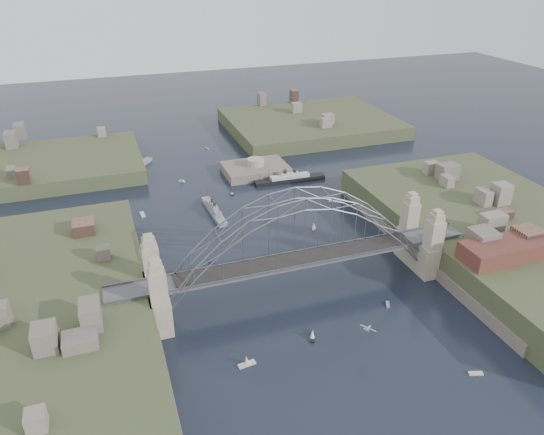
{
  "coord_description": "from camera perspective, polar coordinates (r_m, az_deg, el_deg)",
  "views": [
    {
      "loc": [
        -37.36,
        -89.23,
        69.01
      ],
      "look_at": [
        0.0,
        18.0,
        10.0
      ],
      "focal_mm": 33.69,
      "sensor_mm": 36.0,
      "label": 1
    }
  ],
  "objects": [
    {
      "name": "naval_cruiser_near",
      "position": [
        152.79,
        -6.51,
        0.79
      ],
      "size": [
        3.52,
        19.3,
        5.76
      ],
      "color": "gray",
      "rests_on": "ground"
    },
    {
      "name": "finger_pier",
      "position": [
        119.35,
        26.31,
        -10.8
      ],
      "size": [
        4.0,
        22.0,
        1.4
      ],
      "primitive_type": "cube",
      "color": "#4C4C4F",
      "rests_on": "ground"
    },
    {
      "name": "fort_island",
      "position": [
        180.55,
        -1.84,
        4.86
      ],
      "size": [
        22.0,
        16.0,
        9.4
      ],
      "color": "#60544D",
      "rests_on": "ground"
    },
    {
      "name": "small_boat_h",
      "position": [
        175.91,
        -10.06,
        4.02
      ],
      "size": [
        2.25,
        1.89,
        1.43
      ],
      "color": "#BBBAB6",
      "rests_on": "ground"
    },
    {
      "name": "small_boat_f",
      "position": [
        164.04,
        -4.49,
        2.61
      ],
      "size": [
        1.45,
        0.76,
        1.43
      ],
      "color": "#BBBAB6",
      "rests_on": "ground"
    },
    {
      "name": "ground",
      "position": [
        118.83,
        2.89,
        -8.08
      ],
      "size": [
        500.0,
        500.0,
        0.0
      ],
      "primitive_type": "plane",
      "color": "black",
      "rests_on": "ground"
    },
    {
      "name": "small_boat_b",
      "position": [
        143.37,
        4.68,
        -0.98
      ],
      "size": [
        1.47,
        1.94,
        2.38
      ],
      "color": "#BBBAB6",
      "rests_on": "ground"
    },
    {
      "name": "headland_ne",
      "position": [
        228.0,
        4.33,
        9.96
      ],
      "size": [
        70.0,
        55.0,
        9.5
      ],
      "primitive_type": "cube",
      "color": "#3A4126",
      "rests_on": "ground"
    },
    {
      "name": "aeroplane",
      "position": [
        100.81,
        10.65,
        -12.12
      ],
      "size": [
        2.16,
        2.98,
        0.5
      ],
      "color": "#A8ABB0"
    },
    {
      "name": "small_boat_k",
      "position": [
        205.61,
        -7.29,
        7.67
      ],
      "size": [
        1.34,
        2.05,
        0.45
      ],
      "color": "#BBBAB6",
      "rests_on": "ground"
    },
    {
      "name": "bridge",
      "position": [
        112.12,
        3.03,
        -2.95
      ],
      "size": [
        84.0,
        13.8,
        24.6
      ],
      "color": "#4C4C4F",
      "rests_on": "ground"
    },
    {
      "name": "small_boat_d",
      "position": [
        160.04,
        6.76,
        1.77
      ],
      "size": [
        2.36,
        1.68,
        0.45
      ],
      "color": "#BBBAB6",
      "rests_on": "ground"
    },
    {
      "name": "small_boat_c",
      "position": [
        105.41,
        4.53,
        -12.98
      ],
      "size": [
        2.03,
        2.98,
        2.38
      ],
      "color": "#BBBAB6",
      "rests_on": "ground"
    },
    {
      "name": "small_boat_l",
      "position": [
        133.72,
        -17.48,
        -4.96
      ],
      "size": [
        3.04,
        1.67,
        0.45
      ],
      "color": "#BBBAB6",
      "rests_on": "ground"
    },
    {
      "name": "small_boat_m",
      "position": [
        116.78,
        12.8,
        -9.48
      ],
      "size": [
        1.62,
        2.32,
        0.45
      ],
      "color": "#BBBAB6",
      "rests_on": "ground"
    },
    {
      "name": "small_boat_j",
      "position": [
        99.7,
        -2.84,
        -15.84
      ],
      "size": [
        3.53,
        1.58,
        2.38
      ],
      "color": "#BBBAB6",
      "rests_on": "ground"
    },
    {
      "name": "shore_east",
      "position": [
        146.36,
        24.25,
        -2.45
      ],
      "size": [
        50.5,
        90.0,
        12.0
      ],
      "color": "#3A4126",
      "rests_on": "ground"
    },
    {
      "name": "shore_west",
      "position": [
        113.38,
        -25.77,
        -12.04
      ],
      "size": [
        50.5,
        90.0,
        12.0
      ],
      "color": "#3A4126",
      "rests_on": "ground"
    },
    {
      "name": "wharf_shed",
      "position": [
        125.54,
        24.55,
        -3.32
      ],
      "size": [
        20.0,
        8.0,
        4.0
      ],
      "primitive_type": "cube",
      "color": "#592D26",
      "rests_on": "shore_east"
    },
    {
      "name": "ocean_liner",
      "position": [
        173.37,
        2.01,
        4.32
      ],
      "size": [
        24.61,
        3.95,
        6.02
      ],
      "color": "black",
      "rests_on": "ground"
    },
    {
      "name": "headland_nw",
      "position": [
        197.35,
        -23.14,
        4.87
      ],
      "size": [
        60.0,
        45.0,
        9.0
      ],
      "primitive_type": "cube",
      "color": "#3A4126",
      "rests_on": "ground"
    },
    {
      "name": "small_boat_i",
      "position": [
        141.14,
        11.63,
        -2.36
      ],
      "size": [
        2.31,
        1.87,
        0.45
      ],
      "color": "#BBBAB6",
      "rests_on": "ground"
    },
    {
      "name": "naval_cruiser_far",
      "position": [
        190.55,
        -14.9,
        5.56
      ],
      "size": [
        12.54,
        14.74,
        5.75
      ],
      "color": "gray",
      "rests_on": "ground"
    },
    {
      "name": "small_boat_g",
      "position": [
        105.17,
        21.81,
        -15.89
      ],
      "size": [
        2.76,
        1.63,
        0.45
      ],
      "color": "#BBBAB6",
      "rests_on": "ground"
    },
    {
      "name": "small_boat_e",
      "position": [
        155.72,
        -14.27,
        0.3
      ],
      "size": [
        1.47,
        3.69,
        0.45
      ],
      "color": "#BBBAB6",
      "rests_on": "ground"
    },
    {
      "name": "small_boat_a",
      "position": [
        128.51,
        -6.77,
        -5.16
      ],
      "size": [
        0.99,
        2.35,
        0.45
      ],
      "color": "#BBBAB6",
      "rests_on": "ground"
    }
  ]
}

